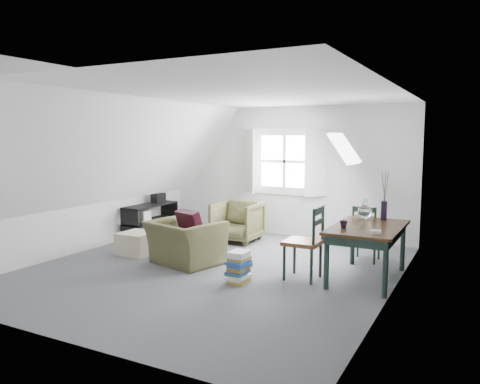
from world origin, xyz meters
The scene contains 24 objects.
floor centered at (0.00, 0.00, 0.00)m, with size 5.50×5.50×0.00m, color #525258.
ceiling centered at (0.00, 0.00, 2.50)m, with size 5.50×5.50×0.00m, color white.
wall_back centered at (0.00, 2.75, 1.25)m, with size 5.00×5.00×0.00m, color silver.
wall_front centered at (0.00, -2.75, 1.25)m, with size 5.00×5.00×0.00m, color silver.
wall_left centered at (-2.50, 0.00, 1.25)m, with size 5.50×5.50×0.00m, color silver.
wall_right centered at (2.50, 0.00, 1.25)m, with size 5.50×5.50×0.00m, color silver.
slope_left centered at (-1.55, 0.00, 1.78)m, with size 5.50×5.50×0.00m, color white.
slope_right centered at (1.55, 0.00, 1.78)m, with size 5.50×5.50×0.00m, color white.
dormer_window centered at (0.00, 2.68, 1.45)m, with size 1.71×0.35×1.30m.
skylight centered at (1.55, 1.30, 1.75)m, with size 0.55×0.75×0.04m, color white.
armchair_near centered at (-0.53, 0.06, 0.00)m, with size 1.01×0.89×0.66m, color #484726.
armchair_far centered at (-0.55, 1.79, 0.00)m, with size 0.79×0.81×0.74m, color #484726.
throw_pillow centered at (-0.53, 0.21, 0.57)m, with size 0.46×0.13×0.46m, color #330D1A.
ottoman centered at (-1.57, 0.21, 0.18)m, with size 0.54×0.54×0.36m, color #BDAC8F.
dining_table centered at (2.09, 0.55, 0.64)m, with size 0.88×1.46×0.73m.
demijohn centered at (1.94, 1.00, 0.85)m, with size 0.21×0.21×0.29m.
vase_twigs centered at (2.19, 1.10, 0.89)m, with size 0.09×0.10×0.69m.
cup centered at (1.84, 0.25, 0.73)m, with size 0.10×0.10×0.10m, color black.
paper_box centered at (2.29, 0.10, 0.75)m, with size 0.12×0.08×0.04m, color white.
dining_chair_far centered at (1.86, 1.48, 0.46)m, with size 0.41×0.41×0.87m.
dining_chair_near centered at (1.36, 0.17, 0.52)m, with size 0.47×0.47×1.00m.
media_shelf centered at (-2.23, 1.34, 0.29)m, with size 0.41×1.24×0.63m.
electronics_box centered at (-2.23, 1.63, 0.72)m, with size 0.18×0.25×0.20m, color black.
magazine_stack centered at (0.63, -0.38, 0.21)m, with size 0.31×0.37×0.41m.
Camera 1 is at (3.44, -5.70, 1.91)m, focal length 35.00 mm.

